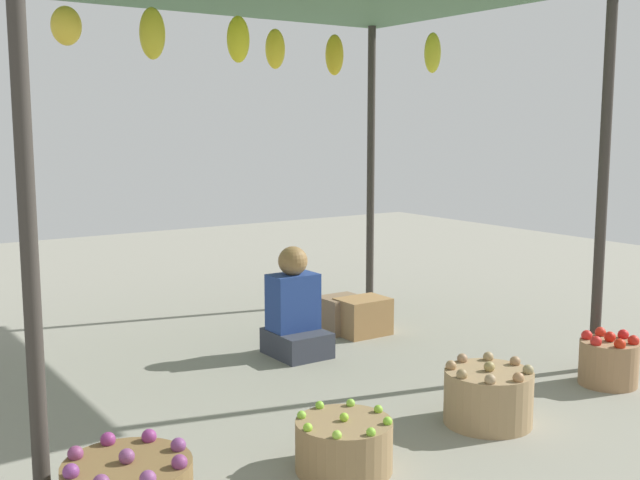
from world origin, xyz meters
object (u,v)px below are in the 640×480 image
vendor_person (295,314)px  wooden_crate_stacked_rear (363,316)px  basket_red_tomatoes (609,361)px  basket_potatoes (488,396)px  basket_limes (344,445)px  wooden_crate_near_vendor (341,314)px

vendor_person → wooden_crate_stacked_rear: size_ratio=2.01×
vendor_person → basket_red_tomatoes: bearing=-52.4°
vendor_person → basket_potatoes: size_ratio=1.61×
basket_limes → wooden_crate_stacked_rear: wooden_crate_stacked_rear is taller
basket_potatoes → basket_limes: bearing=-178.3°
basket_potatoes → wooden_crate_stacked_rear: 1.93m
basket_limes → basket_red_tomatoes: 2.11m
vendor_person → basket_potatoes: 1.71m
vendor_person → basket_red_tomatoes: 2.11m
vendor_person → basket_limes: (-0.82, -1.73, -0.18)m
basket_red_tomatoes → vendor_person: bearing=127.6°
wooden_crate_stacked_rear → basket_limes: bearing=-129.5°
basket_limes → wooden_crate_near_vendor: bearing=54.5°
basket_potatoes → wooden_crate_near_vendor: 2.08m
wooden_crate_near_vendor → basket_limes: bearing=-125.5°
basket_red_tomatoes → wooden_crate_stacked_rear: bearing=107.1°
basket_potatoes → basket_red_tomatoes: size_ratio=1.34×
basket_potatoes → wooden_crate_near_vendor: basket_potatoes is taller
basket_limes → wooden_crate_near_vendor: basket_limes is taller
basket_limes → basket_potatoes: (1.00, 0.03, 0.03)m
basket_limes → basket_potatoes: 1.00m
basket_red_tomatoes → wooden_crate_stacked_rear: 1.90m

